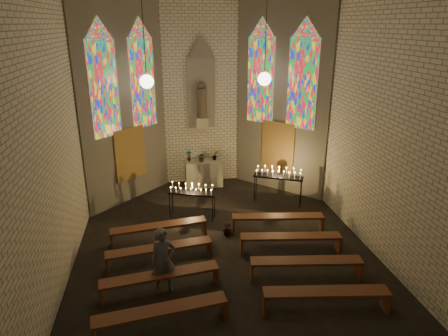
{
  "coord_description": "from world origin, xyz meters",
  "views": [
    {
      "loc": [
        -1.58,
        -8.79,
        5.93
      ],
      "look_at": [
        0.13,
        1.56,
        2.11
      ],
      "focal_mm": 32.0,
      "sensor_mm": 36.0,
      "label": 1
    }
  ],
  "objects": [
    {
      "name": "floor",
      "position": [
        0.0,
        0.0,
        0.0
      ],
      "size": [
        12.0,
        12.0,
        0.0
      ],
      "primitive_type": "plane",
      "color": "black",
      "rests_on": "ground"
    },
    {
      "name": "room",
      "position": [
        -0.0,
        3.37,
        3.72
      ],
      "size": [
        8.22,
        12.43,
        7.0
      ],
      "color": "beige",
      "rests_on": "ground"
    },
    {
      "name": "altar",
      "position": [
        0.0,
        5.45,
        0.5
      ],
      "size": [
        1.4,
        0.6,
        1.0
      ],
      "primitive_type": "cube",
      "color": "beige",
      "rests_on": "ground"
    },
    {
      "name": "flower_vase_left",
      "position": [
        -0.55,
        5.53,
        1.2
      ],
      "size": [
        0.25,
        0.22,
        0.41
      ],
      "primitive_type": "imported",
      "rotation": [
        0.0,
        0.0,
        -0.39
      ],
      "color": "#4C723F",
      "rests_on": "altar"
    },
    {
      "name": "flower_vase_center",
      "position": [
        -0.08,
        5.36,
        1.17
      ],
      "size": [
        0.37,
        0.34,
        0.34
      ],
      "primitive_type": "imported",
      "rotation": [
        0.0,
        0.0,
        -0.25
      ],
      "color": "#4C723F",
      "rests_on": "altar"
    },
    {
      "name": "flower_vase_right",
      "position": [
        0.45,
        5.51,
        1.18
      ],
      "size": [
        0.23,
        0.2,
        0.37
      ],
      "primitive_type": "imported",
      "rotation": [
        0.0,
        0.0,
        0.18
      ],
      "color": "#4C723F",
      "rests_on": "altar"
    },
    {
      "name": "aisle_flower_pot",
      "position": [
        0.21,
        1.48,
        0.21
      ],
      "size": [
        0.29,
        0.29,
        0.41
      ],
      "primitive_type": "imported",
      "rotation": [
        0.0,
        0.0,
        0.33
      ],
      "color": "#4C723F",
      "rests_on": "ground"
    },
    {
      "name": "votive_stand_left",
      "position": [
        -0.7,
        2.81,
        0.94
      ],
      "size": [
        1.52,
        0.85,
        1.1
      ],
      "rotation": [
        0.0,
        0.0,
        -0.35
      ],
      "color": "black",
      "rests_on": "ground"
    },
    {
      "name": "votive_stand_right",
      "position": [
        2.34,
        3.46,
        1.06
      ],
      "size": [
        1.7,
        1.07,
        1.24
      ],
      "rotation": [
        0.0,
        0.0,
        -0.43
      ],
      "color": "black",
      "rests_on": "ground"
    },
    {
      "name": "pew_left_0",
      "position": [
        -1.76,
        1.5,
        0.42
      ],
      "size": [
        2.75,
        0.75,
        0.52
      ],
      "rotation": [
        0.0,
        0.0,
        0.14
      ],
      "color": "#582E19",
      "rests_on": "ground"
    },
    {
      "name": "pew_right_0",
      "position": [
        1.76,
        1.5,
        0.42
      ],
      "size": [
        2.75,
        0.75,
        0.52
      ],
      "rotation": [
        0.0,
        0.0,
        -0.14
      ],
      "color": "#582E19",
      "rests_on": "ground"
    },
    {
      "name": "pew_left_1",
      "position": [
        -1.76,
        0.3,
        0.42
      ],
      "size": [
        2.75,
        0.75,
        0.52
      ],
      "rotation": [
        0.0,
        0.0,
        0.14
      ],
      "color": "#582E19",
      "rests_on": "ground"
    },
    {
      "name": "pew_right_1",
      "position": [
        1.76,
        0.3,
        0.42
      ],
      "size": [
        2.75,
        0.75,
        0.52
      ],
      "rotation": [
        0.0,
        0.0,
        -0.14
      ],
      "color": "#582E19",
      "rests_on": "ground"
    },
    {
      "name": "pew_left_2",
      "position": [
        -1.76,
        -0.9,
        0.42
      ],
      "size": [
        2.75,
        0.75,
        0.52
      ],
      "rotation": [
        0.0,
        0.0,
        0.14
      ],
      "color": "#582E19",
      "rests_on": "ground"
    },
    {
      "name": "pew_right_2",
      "position": [
        1.76,
        -0.9,
        0.42
      ],
      "size": [
        2.75,
        0.75,
        0.52
      ],
      "rotation": [
        0.0,
        0.0,
        -0.14
      ],
      "color": "#582E19",
      "rests_on": "ground"
    },
    {
      "name": "pew_left_3",
      "position": [
        -1.76,
        -2.1,
        0.42
      ],
      "size": [
        2.75,
        0.75,
        0.52
      ],
      "rotation": [
        0.0,
        0.0,
        0.14
      ],
      "color": "#582E19",
      "rests_on": "ground"
    },
    {
      "name": "pew_right_3",
      "position": [
        1.76,
        -2.1,
        0.42
      ],
      "size": [
        2.75,
        0.75,
        0.52
      ],
      "rotation": [
        0.0,
        0.0,
        -0.14
      ],
      "color": "#582E19",
      "rests_on": "ground"
    },
    {
      "name": "visitor",
      "position": [
        -1.66,
        -0.82,
        0.81
      ],
      "size": [
        0.67,
        0.53,
        1.62
      ],
      "primitive_type": "imported",
      "rotation": [
        0.0,
        0.0,
        0.27
      ],
      "color": "#54555F",
      "rests_on": "ground"
    }
  ]
}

